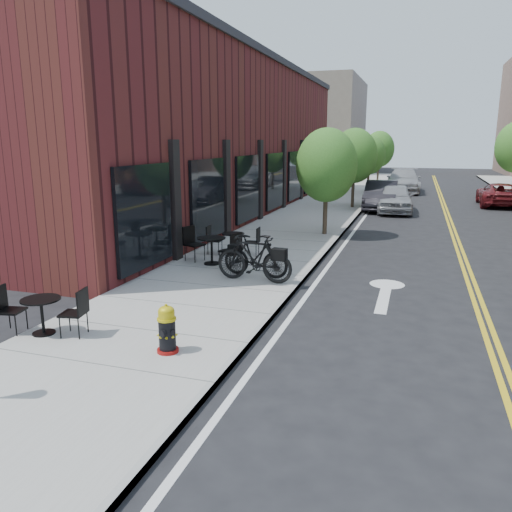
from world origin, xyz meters
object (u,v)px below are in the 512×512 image
(bicycle_left, at_px, (254,258))
(parked_car_far, at_px, (499,195))
(parked_car_a, at_px, (395,198))
(bistro_set_a, at_px, (42,311))
(bistro_set_b, at_px, (212,247))
(fire_hydrant, at_px, (167,330))
(parked_car_c, at_px, (403,181))
(bistro_set_c, at_px, (233,241))
(parked_car_b, at_px, (381,195))
(bicycle_right, at_px, (256,256))

(bicycle_left, height_order, parked_car_far, bicycle_left)
(parked_car_a, xyz_separation_m, parked_car_far, (5.25, 4.28, -0.08))
(bicycle_left, bearing_deg, bistro_set_a, -25.90)
(bistro_set_b, distance_m, parked_car_far, 19.76)
(fire_hydrant, xyz_separation_m, parked_car_a, (2.67, 18.73, 0.20))
(bicycle_left, xyz_separation_m, bistro_set_b, (-1.66, 1.29, -0.09))
(bicycle_left, distance_m, parked_car_c, 24.85)
(fire_hydrant, xyz_separation_m, bistro_set_c, (-1.47, 6.99, 0.04))
(parked_car_b, bearing_deg, bicycle_left, -98.23)
(bicycle_left, xyz_separation_m, parked_car_b, (1.89, 15.11, 0.03))
(parked_car_c, bearing_deg, parked_car_far, -50.96)
(bistro_set_b, height_order, parked_car_a, parked_car_a)
(bicycle_right, bearing_deg, fire_hydrant, -173.40)
(parked_car_far, bearing_deg, bistro_set_a, 66.83)
(parked_car_b, relative_size, parked_car_c, 0.82)
(fire_hydrant, relative_size, parked_car_a, 0.20)
(bistro_set_a, relative_size, bistro_set_b, 0.87)
(fire_hydrant, distance_m, parked_car_far, 24.33)
(bistro_set_a, height_order, bistro_set_c, bistro_set_a)
(bistro_set_b, relative_size, parked_car_far, 0.41)
(bistro_set_a, xyz_separation_m, parked_car_c, (5.20, 29.09, 0.25))
(bistro_set_a, bearing_deg, bicycle_right, 52.81)
(fire_hydrant, distance_m, bistro_set_b, 5.92)
(parked_car_a, bearing_deg, bistro_set_a, -108.53)
(fire_hydrant, height_order, parked_car_a, parked_car_a)
(bicycle_left, xyz_separation_m, bistro_set_c, (-1.51, 2.58, -0.16))
(bistro_set_a, height_order, parked_car_a, parked_car_a)
(parked_car_c, bearing_deg, parked_car_a, -91.64)
(bistro_set_a, relative_size, bistro_set_c, 1.02)
(bistro_set_c, distance_m, parked_car_c, 22.52)
(parked_car_far, bearing_deg, parked_car_a, 40.33)
(fire_hydrant, relative_size, bistro_set_b, 0.44)
(bistro_set_b, relative_size, bistro_set_c, 1.16)
(bicycle_left, bearing_deg, bicycle_right, -162.55)
(bicycle_right, distance_m, parked_car_far, 19.84)
(bicycle_left, xyz_separation_m, parked_car_c, (2.69, 24.70, 0.09))
(bicycle_left, bearing_deg, parked_car_c, 177.60)
(bistro_set_a, xyz_separation_m, parked_car_a, (5.14, 18.71, 0.15))
(parked_car_c, bearing_deg, bistro_set_c, -102.06)
(bistro_set_b, relative_size, parked_car_c, 0.34)
(bicycle_right, bearing_deg, bistro_set_a, 159.30)
(parked_car_b, bearing_deg, parked_car_far, 29.15)
(parked_car_a, relative_size, parked_car_b, 0.92)
(bicycle_right, bearing_deg, parked_car_a, -5.37)
(bistro_set_a, xyz_separation_m, bistro_set_b, (0.85, 5.67, 0.06))
(parked_car_far, bearing_deg, bistro_set_b, 62.30)
(parked_car_far, bearing_deg, bicycle_right, 67.42)
(bicycle_left, relative_size, parked_car_a, 0.47)
(parked_car_b, bearing_deg, bicycle_right, -98.84)
(bistro_set_b, distance_m, parked_car_c, 23.82)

